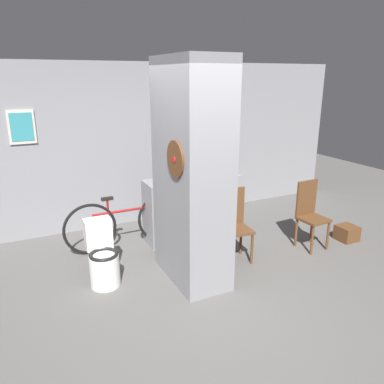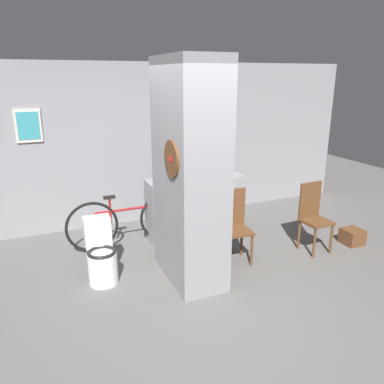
{
  "view_description": "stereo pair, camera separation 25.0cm",
  "coord_description": "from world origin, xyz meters",
  "views": [
    {
      "loc": [
        -1.77,
        -3.21,
        2.39
      ],
      "look_at": [
        0.26,
        0.94,
        0.95
      ],
      "focal_mm": 35.0,
      "sensor_mm": 36.0,
      "label": 1
    },
    {
      "loc": [
        -1.55,
        -3.31,
        2.39
      ],
      "look_at": [
        0.26,
        0.94,
        0.95
      ],
      "focal_mm": 35.0,
      "sensor_mm": 36.0,
      "label": 2
    }
  ],
  "objects": [
    {
      "name": "ground_plane",
      "position": [
        0.0,
        0.0,
        0.0
      ],
      "size": [
        14.0,
        14.0,
        0.0
      ],
      "primitive_type": "plane",
      "color": "#5B5956"
    },
    {
      "name": "bicycle",
      "position": [
        -0.41,
        1.68,
        0.38
      ],
      "size": [
        1.79,
        0.42,
        0.79
      ],
      "color": "black",
      "rests_on": "ground_plane"
    },
    {
      "name": "floor_crate",
      "position": [
        2.63,
        0.44,
        0.11
      ],
      "size": [
        0.28,
        0.28,
        0.22
      ],
      "color": "brown",
      "rests_on": "ground_plane"
    },
    {
      "name": "wall_back",
      "position": [
        -0.0,
        2.63,
        1.3
      ],
      "size": [
        8.0,
        0.09,
        2.6
      ],
      "color": "gray",
      "rests_on": "ground_plane"
    },
    {
      "name": "counter_shelf",
      "position": [
        0.6,
        1.6,
        0.47
      ],
      "size": [
        1.47,
        0.44,
        0.94
      ],
      "color": "gray",
      "rests_on": "ground_plane"
    },
    {
      "name": "toilet",
      "position": [
        -0.97,
        0.85,
        0.33
      ],
      "size": [
        0.35,
        0.51,
        0.76
      ],
      "color": "white",
      "rests_on": "ground_plane"
    },
    {
      "name": "pillar_center",
      "position": [
        0.06,
        0.53,
        1.3
      ],
      "size": [
        0.6,
        1.07,
        2.6
      ],
      "color": "gray",
      "rests_on": "ground_plane"
    },
    {
      "name": "chair_near_pillar",
      "position": [
        0.77,
        0.7,
        0.52
      ],
      "size": [
        0.39,
        0.39,
        0.97
      ],
      "rotation": [
        0.0,
        0.0,
        -0.09
      ],
      "color": "brown",
      "rests_on": "ground_plane"
    },
    {
      "name": "bottle_tall",
      "position": [
        0.5,
        1.59,
        1.04
      ],
      "size": [
        0.08,
        0.08,
        0.27
      ],
      "color": "silver",
      "rests_on": "counter_shelf"
    },
    {
      "name": "chair_by_doorway",
      "position": [
        1.94,
        0.54,
        0.52
      ],
      "size": [
        0.38,
        0.38,
        0.97
      ],
      "rotation": [
        0.0,
        0.0,
        0.05
      ],
      "color": "brown",
      "rests_on": "ground_plane"
    }
  ]
}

